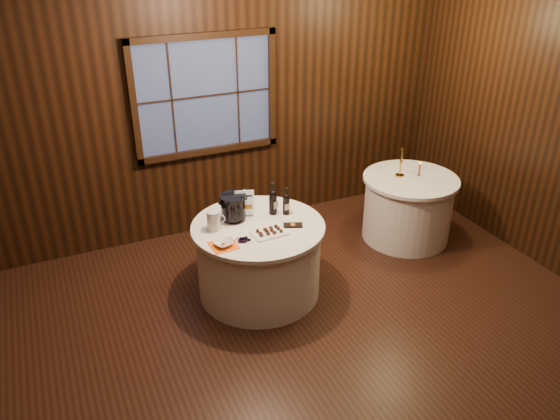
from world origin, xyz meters
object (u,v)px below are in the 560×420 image
port_bottle_right (286,203)px  glass_pitcher (214,220)px  ice_bucket (233,207)px  chocolate_plate (269,232)px  port_bottle_left (273,200)px  side_table (408,208)px  chocolate_box (293,225)px  grape_bunch (244,239)px  main_table (259,259)px  brass_candlestick (401,166)px  red_candle (419,170)px  cracker_bowl (224,243)px  sign_stand (245,207)px

port_bottle_right → glass_pitcher: size_ratio=1.48×
ice_bucket → chocolate_plate: 0.46m
port_bottle_right → port_bottle_left: bearing=159.8°
side_table → ice_bucket: 2.24m
side_table → chocolate_plate: bearing=-165.8°
chocolate_plate → chocolate_box: chocolate_plate is taller
port_bottle_left → grape_bunch: size_ratio=1.81×
main_table → brass_candlestick: bearing=11.5°
brass_candlestick → chocolate_plate: bearing=-162.6°
port_bottle_right → red_candle: (1.77, 0.22, -0.06)m
grape_bunch → glass_pitcher: (-0.17, 0.31, 0.08)m
side_table → chocolate_plate: size_ratio=3.33×
ice_bucket → chocolate_box: bearing=-36.8°
side_table → brass_candlestick: size_ratio=3.05×
brass_candlestick → red_candle: (0.21, -0.08, -0.06)m
chocolate_plate → brass_candlestick: (1.87, 0.59, 0.11)m
red_candle → ice_bucket: bearing=-177.2°
red_candle → port_bottle_left: bearing=-175.3°
chocolate_box → grape_bunch: bearing=-150.9°
chocolate_plate → port_bottle_left: bearing=61.4°
main_table → brass_candlestick: brass_candlestick is taller
port_bottle_left → chocolate_box: 0.35m
red_candle → port_bottle_right: bearing=-173.1°
side_table → port_bottle_right: port_bottle_right is taller
main_table → cracker_bowl: size_ratio=7.84×
side_table → port_bottle_left: 1.86m
main_table → brass_candlestick: 2.01m
main_table → chocolate_box: 0.51m
chocolate_box → cracker_bowl: (-0.72, -0.07, 0.02)m
main_table → sign_stand: size_ratio=4.30×
chocolate_plate → glass_pitcher: glass_pitcher is taller
main_table → grape_bunch: (-0.23, -0.22, 0.40)m
chocolate_box → red_candle: size_ratio=1.08×
chocolate_box → glass_pitcher: (-0.70, 0.25, 0.09)m
brass_candlestick → cracker_bowl: bearing=-165.3°
main_table → side_table: (2.00, 0.30, 0.00)m
chocolate_box → grape_bunch: size_ratio=0.98×
main_table → sign_stand: bearing=103.9°
cracker_bowl → chocolate_plate: bearing=3.1°
main_table → port_bottle_right: (0.34, 0.09, 0.51)m
side_table → sign_stand: bearing=-177.4°
side_table → chocolate_box: (-1.71, -0.46, 0.39)m
main_table → brass_candlestick: (1.90, 0.39, 0.51)m
cracker_bowl → brass_candlestick: (2.33, 0.61, 0.10)m
grape_bunch → brass_candlestick: bearing=15.9°
chocolate_plate → glass_pitcher: bearing=146.1°
port_bottle_left → brass_candlestick: bearing=-15.0°
chocolate_box → cracker_bowl: size_ratio=1.11×
chocolate_box → brass_candlestick: size_ratio=0.51×
chocolate_box → chocolate_plate: bearing=-148.3°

